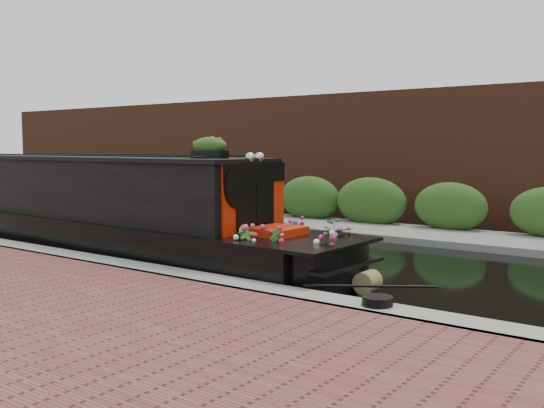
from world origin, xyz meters
The scene contains 8 objects.
ground centered at (0.00, 0.00, 0.00)m, with size 80.00×80.00×0.00m, color black.
near_bank_coping centered at (0.00, -3.30, 0.00)m, with size 40.00×0.60×0.50m, color gray.
far_bank_path centered at (0.00, 4.20, 0.00)m, with size 40.00×2.40×0.34m, color slate.
far_hedge centered at (0.00, 5.10, 0.00)m, with size 40.00×1.10×2.80m, color #2B521B.
far_brick_wall centered at (0.00, 7.20, 0.00)m, with size 40.00×1.00×8.00m, color #592E1E.
narrowboat centered at (-2.90, -1.78, 0.80)m, with size 11.58×2.43×2.70m.
rope_fender centered at (3.31, -1.78, 0.17)m, with size 0.35×0.35×0.37m, color olive.
coiled_mooring_rope centered at (4.20, -3.23, 0.31)m, with size 0.41×0.41×0.12m, color black.
Camera 1 is at (7.63, -10.28, 2.31)m, focal length 40.00 mm.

